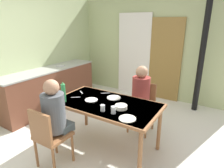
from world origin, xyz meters
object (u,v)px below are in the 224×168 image
Objects in this scene: water_bottle_green_near at (63,92)px; serving_bowl_center at (121,107)px; kitchen_counter at (50,88)px; dining_table at (107,107)px; person_far_diner at (141,92)px; chair_far_diner at (143,104)px; chair_near_diner at (49,135)px; person_near_diner at (55,111)px.

water_bottle_green_near is 1.82× the size of serving_bowl_center.
kitchen_counter reaches higher than serving_bowl_center.
kitchen_counter is 1.54× the size of dining_table.
kitchen_counter is 2.25m from person_far_diner.
person_far_diner reaches higher than chair_far_diner.
water_bottle_green_near reaches higher than chair_near_diner.
chair_far_diner is (0.66, 1.56, 0.00)m from chair_near_diner.
person_far_diner is 1.26m from water_bottle_green_near.
serving_bowl_center is at bearing 46.38° from chair_near_diner.
kitchen_counter is 1.73m from water_bottle_green_near.
kitchen_counter is at bearing 138.37° from chair_near_diner.
person_near_diner is 4.53× the size of serving_bowl_center.
chair_near_diner is (1.57, -1.39, 0.05)m from kitchen_counter.
chair_near_diner is 1.02m from serving_bowl_center.
water_bottle_green_near is at bearing -33.26° from kitchen_counter.
kitchen_counter is 2.23m from chair_far_diner.
person_near_diner is 1.44m from person_far_diner.
water_bottle_green_near is (-0.57, -0.30, 0.22)m from dining_table.
serving_bowl_center is at bearing 91.61° from person_far_diner.
person_far_diner is at bearing 67.88° from dining_table.
kitchen_counter reaches higher than dining_table.
serving_bowl_center is (0.68, 0.71, 0.29)m from chair_near_diner.
person_far_diner is 4.53× the size of serving_bowl_center.
person_near_diner reaches higher than dining_table.
chair_far_diner is 1.13× the size of person_far_diner.
chair_far_diner is at bearing -90.00° from person_far_diner.
water_bottle_green_near is (-0.17, 0.34, 0.12)m from person_near_diner.
water_bottle_green_near is at bearing -164.65° from serving_bowl_center.
serving_bowl_center is at bearing 15.35° from water_bottle_green_near.
person_far_diner is at bearing 91.61° from serving_bowl_center.
water_bottle_green_near reaches higher than kitchen_counter.
water_bottle_green_near is (1.40, -0.92, 0.45)m from kitchen_counter.
chair_far_diner reaches higher than serving_bowl_center.
person_far_diner is (-0.00, -0.14, 0.28)m from chair_far_diner.
chair_far_diner is 0.89m from serving_bowl_center.
water_bottle_green_near reaches higher than chair_far_diner.
person_near_diner reaches higher than kitchen_counter.
person_far_diner reaches higher than chair_near_diner.
dining_table is at bearing 58.37° from person_near_diner.
dining_table is 0.89m from chair_near_diner.
dining_table is at bearing 166.26° from serving_bowl_center.
person_near_diner is (-0.66, -1.42, 0.28)m from chair_far_diner.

